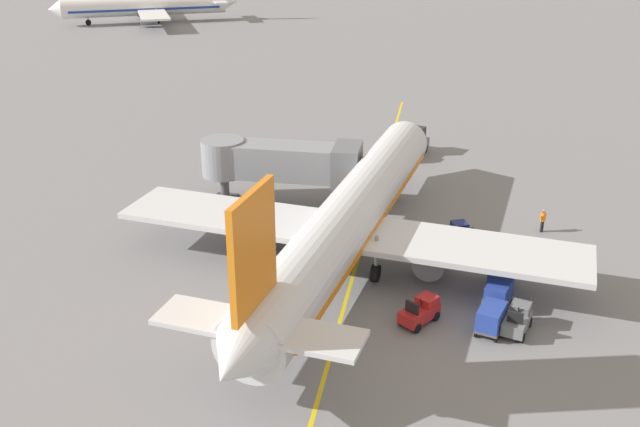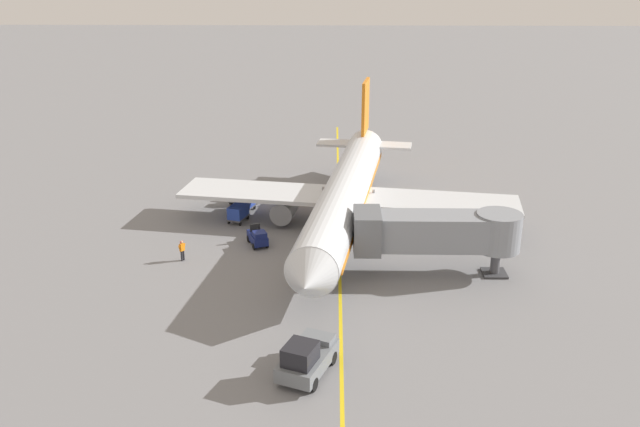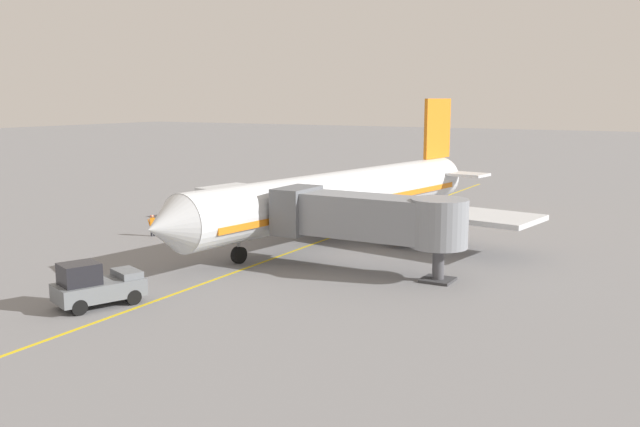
{
  "view_description": "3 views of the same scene",
  "coord_description": "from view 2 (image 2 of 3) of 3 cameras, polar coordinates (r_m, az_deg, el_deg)",
  "views": [
    {
      "loc": [
        5.02,
        -43.62,
        21.99
      ],
      "look_at": [
        -2.48,
        -1.31,
        3.26
      ],
      "focal_mm": 40.72,
      "sensor_mm": 36.0,
      "label": 1
    },
    {
      "loc": [
        0.58,
        53.77,
        22.3
      ],
      "look_at": [
        1.57,
        4.54,
        3.66
      ],
      "focal_mm": 37.62,
      "sensor_mm": 36.0,
      "label": 2
    },
    {
      "loc": [
        -25.25,
        45.72,
        10.67
      ],
      "look_at": [
        -1.57,
        3.78,
        2.67
      ],
      "focal_mm": 39.07,
      "sensor_mm": 36.0,
      "label": 3
    }
  ],
  "objects": [
    {
      "name": "baggage_cart_third_in_train",
      "position": [
        66.23,
        -5.61,
        1.83
      ],
      "size": [
        1.91,
        2.97,
        1.58
      ],
      "color": "#4C4C51",
      "rests_on": "ground"
    },
    {
      "name": "gate_lead_in_line",
      "position": [
        58.21,
        1.64,
        -1.79
      ],
      "size": [
        0.24,
        80.0,
        0.01
      ],
      "primitive_type": "cube",
      "color": "gold",
      "rests_on": "ground"
    },
    {
      "name": "ground_crew_wing_walker",
      "position": [
        53.99,
        -11.65,
        -3.01
      ],
      "size": [
        0.51,
        0.63,
        1.69
      ],
      "color": "#232328",
      "rests_on": "ground"
    },
    {
      "name": "parked_airliner",
      "position": [
        58.66,
        2.2,
        1.7
      ],
      "size": [
        30.44,
        37.28,
        10.63
      ],
      "color": "silver",
      "rests_on": "ground"
    },
    {
      "name": "baggage_tug_trailing",
      "position": [
        56.03,
        -5.31,
        -2.02
      ],
      "size": [
        2.06,
        2.77,
        1.62
      ],
      "color": "navy",
      "rests_on": "ground"
    },
    {
      "name": "jet_bridge",
      "position": [
        50.46,
        9.83,
        -1.52
      ],
      "size": [
        12.41,
        3.5,
        4.98
      ],
      "color": "gray",
      "rests_on": "ground"
    },
    {
      "name": "baggage_cart_second_in_train",
      "position": [
        63.62,
        -6.37,
        0.99
      ],
      "size": [
        1.91,
        2.97,
        1.58
      ],
      "color": "#4C4C51",
      "rests_on": "ground"
    },
    {
      "name": "baggage_tug_lead",
      "position": [
        65.65,
        -2.28,
        1.52
      ],
      "size": [
        2.4,
        2.74,
        1.62
      ],
      "color": "#B21E1E",
      "rests_on": "ground"
    },
    {
      "name": "baggage_tug_spare",
      "position": [
        66.16,
        -6.88,
        1.54
      ],
      "size": [
        1.9,
        2.74,
        1.62
      ],
      "color": "slate",
      "rests_on": "ground"
    },
    {
      "name": "pushback_tractor",
      "position": [
        39.03,
        -1.16,
        -12.17
      ],
      "size": [
        3.67,
        4.9,
        2.4
      ],
      "color": "slate",
      "rests_on": "ground"
    },
    {
      "name": "baggage_cart_front",
      "position": [
        61.14,
        -6.98,
        0.13
      ],
      "size": [
        1.91,
        2.97,
        1.58
      ],
      "color": "#4C4C51",
      "rests_on": "ground"
    },
    {
      "name": "ground_plane",
      "position": [
        58.21,
        1.64,
        -1.8
      ],
      "size": [
        400.0,
        400.0,
        0.0
      ],
      "primitive_type": "plane",
      "color": "slate"
    }
  ]
}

